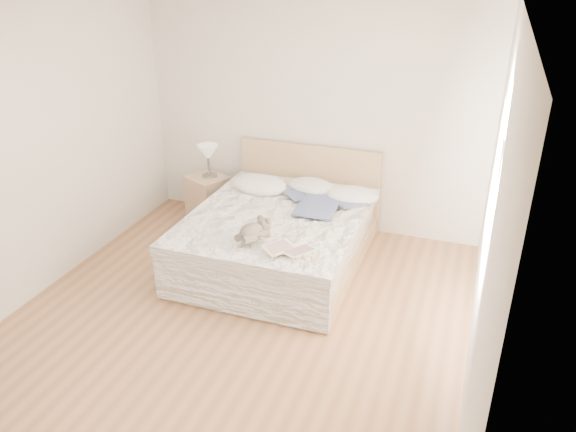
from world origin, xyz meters
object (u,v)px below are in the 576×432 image
object	(u,v)px
nightstand	(208,198)
childrens_book	(289,250)
photo_book	(258,188)
table_lamp	(208,154)
bed	(280,236)
teddy_bear	(251,238)

from	to	relation	value
nightstand	childrens_book	distance (m)	2.23
photo_book	table_lamp	bearing A→B (deg)	125.96
bed	childrens_book	bearing A→B (deg)	-64.36
nightstand	bed	bearing A→B (deg)	-30.13
bed	table_lamp	world-z (taller)	bed
nightstand	photo_book	bearing A→B (deg)	-19.19
table_lamp	childrens_book	size ratio (longest dim) A/B	0.99
nightstand	childrens_book	size ratio (longest dim) A/B	1.41
childrens_book	teddy_bear	world-z (taller)	teddy_bear
bed	photo_book	size ratio (longest dim) A/B	7.41
bed	nightstand	bearing A→B (deg)	149.87
table_lamp	teddy_bear	world-z (taller)	table_lamp
photo_book	teddy_bear	distance (m)	1.25
table_lamp	bed	bearing A→B (deg)	-31.34
childrens_book	teddy_bear	size ratio (longest dim) A/B	1.20
table_lamp	teddy_bear	distance (m)	1.89
bed	nightstand	xyz separation A→B (m)	(-1.20, 0.70, -0.03)
childrens_book	teddy_bear	xyz separation A→B (m)	(-0.40, 0.07, 0.02)
childrens_book	photo_book	bearing A→B (deg)	159.40
table_lamp	teddy_bear	xyz separation A→B (m)	(1.17, -1.47, -0.19)
bed	teddy_bear	size ratio (longest dim) A/B	6.49
table_lamp	photo_book	world-z (taller)	table_lamp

